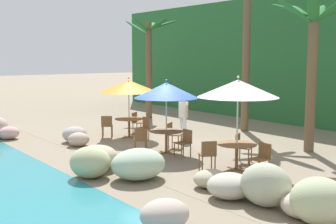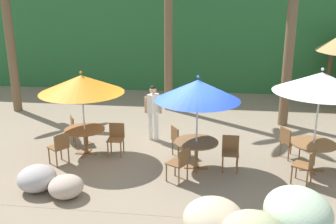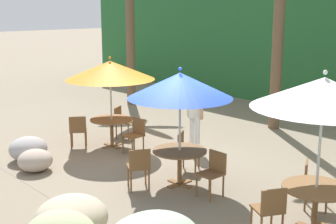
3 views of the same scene
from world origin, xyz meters
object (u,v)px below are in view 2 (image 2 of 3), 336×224
(palm_tree_third, at_px, (291,23))
(chair_white_left, at_px, (307,164))
(palm_tree_nearest, at_px, (8,23))
(waiter_in_white, at_px, (153,109))
(umbrella_white, at_px, (321,82))
(chair_blue_seaward, at_px, (230,150))
(dining_table_white, at_px, (313,148))
(umbrella_blue, at_px, (198,90))
(chair_orange_seaward, at_px, (116,137))
(chair_orange_left, at_px, (60,146))
(dining_table_blue, at_px, (196,146))
(dining_table_orange, at_px, (85,133))
(chair_white_inland, at_px, (288,140))
(chair_orange_inland, at_px, (76,128))
(chair_blue_left, at_px, (180,162))
(umbrella_orange, at_px, (82,84))
(chair_blue_inland, at_px, (178,139))

(palm_tree_third, bearing_deg, chair_white_left, -91.80)
(palm_tree_nearest, bearing_deg, waiter_in_white, -23.19)
(umbrella_white, relative_size, chair_white_left, 3.02)
(chair_blue_seaward, distance_m, dining_table_white, 2.05)
(umbrella_blue, bearing_deg, chair_orange_seaward, 163.69)
(chair_orange_left, height_order, waiter_in_white, waiter_in_white)
(chair_orange_left, relative_size, dining_table_blue, 0.79)
(dining_table_orange, bearing_deg, palm_tree_third, 29.73)
(umbrella_white, bearing_deg, umbrella_blue, -174.93)
(umbrella_white, xyz_separation_m, chair_white_inland, (-0.48, 0.70, -1.76))
(dining_table_orange, distance_m, palm_tree_nearest, 6.09)
(dining_table_orange, relative_size, chair_orange_inland, 1.26)
(waiter_in_white, bearing_deg, dining_table_orange, -141.33)
(umbrella_blue, height_order, chair_blue_seaward, umbrella_blue)
(chair_orange_left, relative_size, umbrella_blue, 0.36)
(dining_table_orange, distance_m, chair_orange_left, 0.86)
(dining_table_blue, relative_size, waiter_in_white, 0.65)
(dining_table_white, distance_m, waiter_in_white, 4.61)
(umbrella_white, height_order, dining_table_white, umbrella_white)
(chair_blue_seaward, relative_size, chair_blue_left, 1.00)
(chair_orange_seaward, xyz_separation_m, dining_table_blue, (2.24, -0.66, 0.10))
(chair_white_inland, relative_size, palm_tree_nearest, 0.17)
(dining_table_white, bearing_deg, chair_orange_inland, 171.47)
(chair_orange_left, distance_m, dining_table_white, 6.41)
(waiter_in_white, bearing_deg, chair_orange_inland, -163.34)
(chair_blue_left, relative_size, chair_white_inland, 1.00)
(palm_tree_nearest, relative_size, palm_tree_third, 1.01)
(chair_blue_seaward, height_order, palm_tree_third, palm_tree_third)
(umbrella_blue, xyz_separation_m, chair_white_inland, (2.41, 0.96, -1.54))
(umbrella_blue, height_order, chair_blue_left, umbrella_blue)
(dining_table_orange, bearing_deg, umbrella_white, -2.68)
(dining_table_blue, distance_m, chair_blue_seaward, 0.86)
(dining_table_white, relative_size, palm_tree_nearest, 0.22)
(waiter_in_white, bearing_deg, chair_white_inland, -13.56)
(dining_table_orange, distance_m, chair_orange_seaward, 0.86)
(chair_white_left, bearing_deg, waiter_in_white, 148.72)
(chair_white_left, bearing_deg, chair_orange_inland, 164.01)
(dining_table_orange, bearing_deg, chair_white_inland, 4.43)
(chair_orange_left, distance_m, umbrella_blue, 3.83)
(umbrella_orange, height_order, chair_orange_seaward, umbrella_orange)
(chair_white_inland, relative_size, chair_white_left, 1.00)
(chair_orange_seaward, distance_m, chair_blue_inland, 1.72)
(chair_blue_seaward, bearing_deg, umbrella_white, 5.06)
(umbrella_blue, distance_m, chair_white_left, 3.05)
(chair_white_inland, bearing_deg, dining_table_white, -55.56)
(chair_blue_left, relative_size, palm_tree_nearest, 0.17)
(chair_blue_left, xyz_separation_m, chair_white_left, (2.91, 0.25, 0.00))
(umbrella_blue, height_order, dining_table_white, umbrella_blue)
(chair_orange_seaward, distance_m, chair_blue_left, 2.40)
(chair_white_inland, distance_m, palm_tree_nearest, 10.41)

